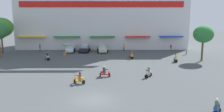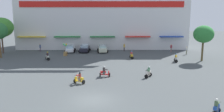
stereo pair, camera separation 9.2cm
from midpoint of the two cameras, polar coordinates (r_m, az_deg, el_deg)
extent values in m
plane|color=#444A4B|center=(36.72, -3.17, -3.00)|extent=(128.00, 128.00, 0.00)
cube|color=silver|center=(57.73, -2.21, 8.11)|extent=(38.79, 10.10, 11.85)
cube|color=red|center=(52.55, -2.41, 12.32)|extent=(35.69, 0.12, 1.28)
cube|color=gold|center=(55.10, -18.68, 4.39)|extent=(6.02, 1.10, 0.20)
cube|color=#237333|center=(53.19, -10.65, 4.56)|extent=(5.72, 1.10, 0.20)
cube|color=#236D35|center=(52.38, -2.24, 4.64)|extent=(5.49, 1.10, 0.20)
cube|color=red|center=(52.71, 6.24, 4.63)|extent=(5.54, 1.10, 0.20)
cube|color=#1B3B98|center=(54.09, 14.13, 4.52)|extent=(5.11, 1.10, 0.20)
cylinder|color=brown|center=(53.95, -24.74, 2.49)|extent=(0.32, 0.32, 3.62)
ellipsoid|color=#3C842E|center=(53.59, -25.05, 6.25)|extent=(4.98, 4.81, 4.00)
cylinder|color=brown|center=(44.63, 20.92, 1.12)|extent=(0.33, 0.33, 3.52)
ellipsoid|color=#2B7734|center=(44.25, 21.19, 4.92)|extent=(3.48, 3.43, 3.00)
cylinder|color=brown|center=(48.91, -25.20, 1.86)|extent=(0.28, 0.28, 3.94)
cube|color=white|center=(51.55, -9.98, 1.61)|extent=(2.05, 4.25, 0.62)
cube|color=#94B0C2|center=(51.46, -10.00, 2.23)|extent=(1.63, 2.18, 0.52)
cylinder|color=black|center=(52.92, -10.78, 1.51)|extent=(0.61, 0.22, 0.60)
cylinder|color=black|center=(52.79, -8.96, 1.55)|extent=(0.61, 0.22, 0.60)
cylinder|color=black|center=(50.41, -11.02, 1.03)|extent=(0.61, 0.22, 0.60)
cylinder|color=black|center=(50.28, -9.11, 1.07)|extent=(0.61, 0.22, 0.60)
cube|color=#1F1F2B|center=(51.03, -6.51, 1.69)|extent=(1.84, 4.02, 0.76)
cube|color=#9FBACC|center=(50.93, -6.53, 2.43)|extent=(1.54, 2.03, 0.58)
cylinder|color=black|center=(52.41, -7.26, 1.53)|extent=(0.60, 0.18, 0.60)
cylinder|color=black|center=(52.19, -5.39, 1.53)|extent=(0.60, 0.18, 0.60)
cylinder|color=black|center=(50.01, -7.67, 1.06)|extent=(0.60, 0.18, 0.60)
cylinder|color=black|center=(49.78, -5.71, 1.06)|extent=(0.60, 0.18, 0.60)
cube|color=beige|center=(50.71, -2.25, 1.67)|extent=(2.05, 4.52, 0.73)
cube|color=#9CBABD|center=(50.62, -2.25, 2.33)|extent=(1.63, 2.31, 0.46)
cylinder|color=black|center=(52.07, -3.25, 1.54)|extent=(0.61, 0.22, 0.60)
cylinder|color=black|center=(52.16, -1.40, 1.57)|extent=(0.61, 0.22, 0.60)
cylinder|color=black|center=(49.39, -3.13, 1.02)|extent=(0.61, 0.22, 0.60)
cylinder|color=black|center=(49.49, -1.18, 1.05)|extent=(0.61, 0.22, 0.60)
cylinder|color=black|center=(23.35, 24.11, -11.73)|extent=(0.50, 0.43, 0.52)
cube|color=#224CA7|center=(22.80, 23.79, -12.09)|extent=(0.84, 0.98, 0.10)
cube|color=#224CA7|center=(22.46, 23.75, -11.30)|extent=(0.63, 0.70, 0.28)
cube|color=#224CA7|center=(23.15, 24.10, -11.24)|extent=(0.34, 0.30, 0.72)
cylinder|color=black|center=(22.97, 24.22, -9.93)|extent=(0.44, 0.34, 0.04)
cube|color=#716454|center=(22.58, 23.78, -11.51)|extent=(0.42, 0.42, 0.36)
cylinder|color=#4F6743|center=(22.43, 23.87, -10.47)|extent=(0.45, 0.45, 0.51)
sphere|color=silver|center=(22.30, 23.94, -9.59)|extent=(0.25, 0.25, 0.25)
cube|color=#4F6743|center=(22.65, 24.02, -10.20)|extent=(0.54, 0.56, 0.10)
cylinder|color=black|center=(42.03, 15.24, -1.21)|extent=(0.53, 0.21, 0.52)
cylinder|color=black|center=(43.16, 15.02, -0.88)|extent=(0.53, 0.21, 0.52)
cube|color=beige|center=(42.58, 15.13, -0.96)|extent=(0.41, 1.06, 0.10)
cube|color=beige|center=(42.72, 15.11, -0.44)|extent=(0.38, 0.69, 0.28)
cube|color=beige|center=(42.10, 15.23, -0.89)|extent=(0.34, 0.18, 0.66)
cylinder|color=black|center=(41.97, 15.27, -0.18)|extent=(0.52, 0.10, 0.04)
cube|color=black|center=(42.65, 15.12, -0.63)|extent=(0.35, 0.32, 0.36)
cylinder|color=gold|center=(42.57, 15.15, -0.06)|extent=(0.36, 0.36, 0.50)
sphere|color=#246A9A|center=(42.50, 15.18, 0.42)|extent=(0.25, 0.25, 0.25)
cube|color=gold|center=(42.31, 15.20, -0.09)|extent=(0.39, 0.48, 0.10)
cylinder|color=black|center=(44.88, -15.31, -0.44)|extent=(0.53, 0.37, 0.52)
cylinder|color=black|center=(43.76, -14.95, -0.71)|extent=(0.53, 0.37, 0.52)
cube|color=silver|center=(44.31, -15.14, -0.50)|extent=(0.74, 1.04, 0.10)
cube|color=silver|center=(44.04, -15.09, -0.10)|extent=(0.58, 0.72, 0.28)
cube|color=silver|center=(44.73, -15.29, -0.20)|extent=(0.35, 0.28, 0.66)
cylinder|color=black|center=(44.65, -15.33, 0.48)|extent=(0.47, 0.28, 0.04)
cube|color=#7E6C5C|center=(44.15, -15.12, -0.24)|extent=(0.41, 0.40, 0.36)
cylinder|color=#36252A|center=(44.07, -15.15, 0.35)|extent=(0.43, 0.43, 0.57)
sphere|color=gold|center=(44.00, -15.17, 0.86)|extent=(0.25, 0.25, 0.25)
cube|color=#36252A|center=(44.31, -15.23, 0.45)|extent=(0.51, 0.55, 0.10)
cylinder|color=black|center=(29.92, -8.77, -5.89)|extent=(0.37, 0.53, 0.52)
cylinder|color=black|center=(29.21, -6.78, -6.26)|extent=(0.37, 0.53, 0.52)
cube|color=gold|center=(29.54, -7.79, -5.96)|extent=(1.11, 0.78, 0.10)
cube|color=gold|center=(29.32, -7.44, -5.39)|extent=(0.76, 0.60, 0.28)
cube|color=gold|center=(29.79, -8.58, -5.54)|extent=(0.28, 0.35, 0.65)
cylinder|color=black|center=(29.65, -8.65, -4.55)|extent=(0.28, 0.47, 0.04)
cube|color=slate|center=(29.41, -7.60, -5.59)|extent=(0.40, 0.41, 0.36)
cylinder|color=#9D3C31|center=(29.28, -7.62, -4.75)|extent=(0.43, 0.43, 0.53)
sphere|color=black|center=(29.18, -7.64, -4.05)|extent=(0.25, 0.25, 0.25)
cube|color=#9D3C31|center=(29.43, -8.06, -4.63)|extent=(0.55, 0.51, 0.10)
cylinder|color=black|center=(31.75, 8.33, -4.87)|extent=(0.51, 0.40, 0.52)
cylinder|color=black|center=(32.82, 9.21, -4.37)|extent=(0.51, 0.40, 0.52)
cube|color=beige|center=(32.27, 8.78, -4.52)|extent=(0.81, 1.04, 0.10)
cube|color=beige|center=(32.37, 8.96, -3.83)|extent=(0.62, 0.73, 0.28)
cube|color=beige|center=(31.80, 8.44, -4.45)|extent=(0.34, 0.29, 0.66)
cylinder|color=black|center=(31.64, 8.44, -3.53)|extent=(0.46, 0.31, 0.04)
cube|color=#746B5B|center=(32.31, 8.88, -4.07)|extent=(0.42, 0.41, 0.36)
cylinder|color=#4B7A58|center=(32.20, 8.91, -3.27)|extent=(0.44, 0.44, 0.57)
sphere|color=silver|center=(32.10, 8.93, -2.59)|extent=(0.25, 0.25, 0.25)
cube|color=#4B7A58|center=(31.95, 8.71, -3.33)|extent=(0.53, 0.55, 0.10)
cylinder|color=black|center=(43.44, 4.93, -0.46)|extent=(0.53, 0.21, 0.52)
cylinder|color=black|center=(44.56, 4.60, -0.16)|extent=(0.53, 0.21, 0.52)
cube|color=gold|center=(43.99, 4.76, -0.23)|extent=(0.41, 1.06, 0.10)
cube|color=gold|center=(44.12, 4.71, 0.28)|extent=(0.38, 0.69, 0.28)
cube|color=gold|center=(43.51, 4.90, -0.14)|extent=(0.34, 0.18, 0.67)
cylinder|color=black|center=(43.38, 4.92, 0.55)|extent=(0.52, 0.10, 0.04)
cube|color=#555042|center=(44.05, 4.73, 0.11)|extent=(0.35, 0.32, 0.36)
cylinder|color=#A33034|center=(43.97, 4.74, 0.65)|extent=(0.36, 0.36, 0.49)
sphere|color=#2B599A|center=(43.91, 4.75, 1.11)|extent=(0.25, 0.25, 0.25)
cube|color=#A33034|center=(43.72, 4.82, 0.63)|extent=(0.39, 0.48, 0.10)
cylinder|color=black|center=(32.20, -0.49, -4.53)|extent=(0.15, 0.52, 0.52)
cylinder|color=black|center=(32.24, -2.79, -4.52)|extent=(0.15, 0.52, 0.52)
cube|color=red|center=(32.20, -1.64, -4.42)|extent=(1.14, 0.30, 0.10)
cube|color=red|center=(32.12, -2.06, -3.87)|extent=(0.73, 0.31, 0.28)
cube|color=red|center=(32.15, -0.72, -4.19)|extent=(0.14, 0.32, 0.63)
cylinder|color=black|center=(32.01, -0.67, -3.29)|extent=(0.04, 0.52, 0.04)
cube|color=#3F4E4C|center=(32.15, -1.87, -4.08)|extent=(0.28, 0.32, 0.36)
cylinder|color=#312C2C|center=(32.03, -1.88, -3.28)|extent=(0.32, 0.32, 0.56)
sphere|color=silver|center=(31.94, -1.88, -2.61)|extent=(0.25, 0.25, 0.25)
cube|color=#312C2C|center=(32.01, -1.37, -3.24)|extent=(0.44, 0.35, 0.10)
cylinder|color=black|center=(52.03, 2.98, 1.66)|extent=(0.26, 0.26, 0.83)
cylinder|color=gold|center=(51.91, 2.99, 2.45)|extent=(0.42, 0.42, 0.62)
sphere|color=tan|center=(51.85, 3.00, 2.91)|extent=(0.21, 0.21, 0.21)
cylinder|color=#513F4D|center=(53.15, -16.78, 1.45)|extent=(0.24, 0.24, 0.91)
cylinder|color=#42507D|center=(53.03, -16.82, 2.27)|extent=(0.38, 0.38, 0.64)
sphere|color=tan|center=(52.97, -16.85, 2.73)|extent=(0.23, 0.23, 0.23)
cylinder|color=#747359|center=(50.25, 17.51, 0.84)|extent=(0.28, 0.28, 0.87)
cylinder|color=silver|center=(50.14, 17.55, 1.64)|extent=(0.45, 0.45, 0.55)
sphere|color=tan|center=(50.08, 17.58, 2.06)|extent=(0.21, 0.21, 0.21)
cylinder|color=#81615A|center=(52.37, 14.04, 1.44)|extent=(0.35, 0.35, 0.90)
cylinder|color=#953039|center=(52.25, 14.08, 2.23)|extent=(0.56, 0.56, 0.56)
sphere|color=tan|center=(52.20, 14.10, 2.65)|extent=(0.22, 0.22, 0.22)
cube|color=olive|center=(47.59, -11.05, 0.53)|extent=(0.65, 0.93, 0.75)
cylinder|color=#4C4C4C|center=(47.43, -11.09, 1.69)|extent=(0.04, 0.04, 1.20)
sphere|color=yellow|center=(47.28, -10.84, 2.78)|extent=(0.34, 0.34, 0.34)
sphere|color=#E23C91|center=(47.41, -10.92, 2.70)|extent=(0.35, 0.35, 0.35)
sphere|color=purple|center=(47.55, -11.15, 2.61)|extent=(0.36, 0.36, 0.36)
sphere|color=purple|center=(47.44, -11.32, 2.78)|extent=(0.29, 0.29, 0.29)
sphere|color=#44CF4E|center=(47.17, -11.42, 2.75)|extent=(0.35, 0.35, 0.35)
sphere|color=#40A5D9|center=(47.16, -11.23, 2.59)|extent=(0.29, 0.29, 0.29)
sphere|color=#55CB58|center=(47.10, -10.97, 2.51)|extent=(0.36, 0.36, 0.36)
camera|label=1|loc=(0.05, -89.93, 0.01)|focal=38.09mm
camera|label=2|loc=(0.05, 90.07, -0.01)|focal=38.09mm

